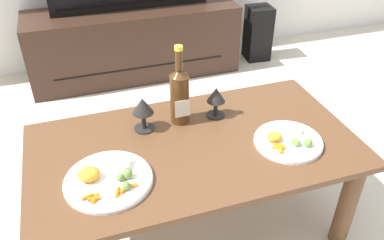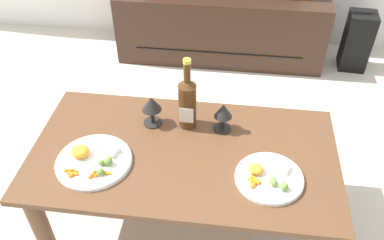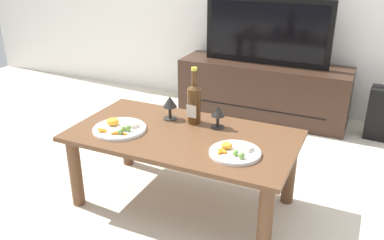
% 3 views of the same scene
% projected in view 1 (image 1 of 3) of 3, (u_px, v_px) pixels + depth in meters
% --- Properties ---
extents(ground_plane, '(6.40, 6.40, 0.00)m').
position_uv_depth(ground_plane, '(194.00, 224.00, 1.71)').
color(ground_plane, beige).
extents(dining_table, '(1.20, 0.65, 0.43)m').
position_uv_depth(dining_table, '(194.00, 160.00, 1.51)').
color(dining_table, brown).
rests_on(dining_table, ground_plane).
extents(tv_stand, '(1.39, 0.41, 0.47)m').
position_uv_depth(tv_stand, '(135.00, 43.00, 2.72)').
color(tv_stand, '#382319').
rests_on(tv_stand, ground_plane).
extents(floor_speaker, '(0.18, 0.18, 0.40)m').
position_uv_depth(floor_speaker, '(258.00, 33.00, 2.95)').
color(floor_speaker, black).
rests_on(floor_speaker, ground_plane).
extents(wine_bottle, '(0.07, 0.08, 0.32)m').
position_uv_depth(wine_bottle, '(179.00, 94.00, 1.52)').
color(wine_bottle, '#4C2D14').
rests_on(wine_bottle, dining_table).
extents(goblet_left, '(0.08, 0.08, 0.14)m').
position_uv_depth(goblet_left, '(143.00, 108.00, 1.49)').
color(goblet_left, black).
rests_on(goblet_left, dining_table).
extents(goblet_right, '(0.07, 0.07, 0.13)m').
position_uv_depth(goblet_right, '(216.00, 97.00, 1.57)').
color(goblet_right, black).
rests_on(goblet_right, dining_table).
extents(dinner_plate_left, '(0.29, 0.29, 0.05)m').
position_uv_depth(dinner_plate_left, '(108.00, 179.00, 1.29)').
color(dinner_plate_left, white).
rests_on(dinner_plate_left, dining_table).
extents(dinner_plate_right, '(0.25, 0.25, 0.04)m').
position_uv_depth(dinner_plate_right, '(288.00, 141.00, 1.46)').
color(dinner_plate_right, white).
rests_on(dinner_plate_right, dining_table).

